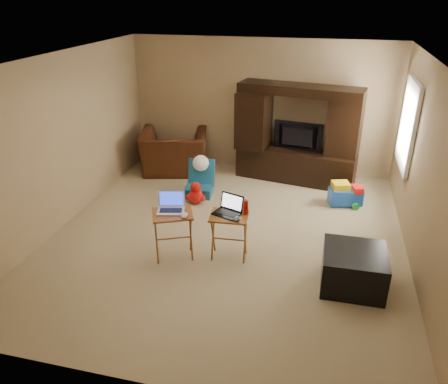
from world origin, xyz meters
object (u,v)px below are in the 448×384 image
(tray_table_left, at_px, (174,235))
(water_bottle, at_px, (246,207))
(entertainment_center, at_px, (297,135))
(mouse_right, at_px, (237,219))
(push_toy, at_px, (346,194))
(mouse_left, at_px, (185,215))
(ottoman, at_px, (353,269))
(child_rocker, at_px, (199,179))
(plush_toy, at_px, (196,193))
(laptop_right, at_px, (226,206))
(laptop_left, at_px, (170,203))
(tray_table_right, at_px, (229,236))
(recliner, at_px, (175,152))
(television, at_px, (297,137))

(tray_table_left, relative_size, water_bottle, 3.41)
(entertainment_center, bearing_deg, mouse_right, -89.46)
(push_toy, height_order, mouse_left, mouse_left)
(ottoman, bearing_deg, child_rocker, 141.56)
(mouse_left, bearing_deg, plush_toy, 102.79)
(laptop_right, bearing_deg, laptop_left, -147.29)
(push_toy, xyz_separation_m, tray_table_left, (-2.24, -2.16, 0.13))
(ottoman, bearing_deg, mouse_right, 175.16)
(ottoman, bearing_deg, plush_toy, 146.05)
(entertainment_center, distance_m, plush_toy, 2.17)
(tray_table_right, bearing_deg, recliner, 118.24)
(entertainment_center, height_order, mouse_left, entertainment_center)
(tray_table_left, bearing_deg, child_rocker, 73.06)
(recliner, relative_size, mouse_left, 9.16)
(entertainment_center, bearing_deg, child_rocker, -136.08)
(laptop_right, distance_m, water_bottle, 0.25)
(child_rocker, height_order, tray_table_left, tray_table_left)
(child_rocker, height_order, mouse_right, mouse_right)
(recliner, relative_size, tray_table_right, 1.96)
(tray_table_right, height_order, water_bottle, water_bottle)
(tray_table_left, bearing_deg, laptop_left, 111.04)
(recliner, height_order, mouse_left, recliner)
(television, relative_size, laptop_left, 2.58)
(recliner, relative_size, tray_table_left, 1.86)
(laptop_left, bearing_deg, mouse_left, -38.46)
(entertainment_center, height_order, child_rocker, entertainment_center)
(entertainment_center, relative_size, ottoman, 2.95)
(television, distance_m, mouse_right, 2.96)
(tray_table_left, bearing_deg, entertainment_center, 42.43)
(television, xyz_separation_m, laptop_right, (-0.64, -2.77, -0.10))
(plush_toy, relative_size, ottoman, 0.53)
(entertainment_center, distance_m, tray_table_right, 2.96)
(recliner, bearing_deg, tray_table_left, 94.55)
(tray_table_right, xyz_separation_m, mouse_right, (0.13, -0.12, 0.34))
(recliner, height_order, tray_table_right, recliner)
(recliner, xyz_separation_m, plush_toy, (0.82, -1.27, -0.21))
(tray_table_left, relative_size, mouse_right, 5.17)
(child_rocker, relative_size, tray_table_right, 0.95)
(plush_toy, distance_m, push_toy, 2.49)
(television, relative_size, plush_toy, 2.32)
(television, height_order, ottoman, television)
(plush_toy, relative_size, push_toy, 0.72)
(child_rocker, bearing_deg, entertainment_center, 28.36)
(tray_table_left, relative_size, mouse_left, 4.92)
(entertainment_center, relative_size, push_toy, 4.02)
(plush_toy, height_order, tray_table_left, tray_table_left)
(laptop_left, xyz_separation_m, water_bottle, (0.94, 0.22, -0.05))
(recliner, height_order, plush_toy, recliner)
(tray_table_left, bearing_deg, water_bottle, -8.44)
(television, relative_size, mouse_right, 6.98)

